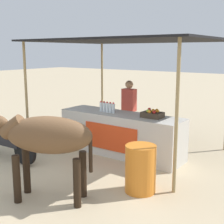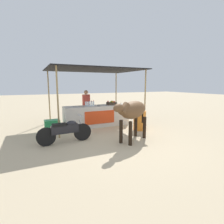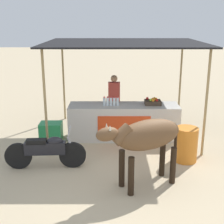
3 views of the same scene
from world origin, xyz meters
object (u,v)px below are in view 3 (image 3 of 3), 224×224
at_px(cooler_box, 52,131).
at_px(water_barrel, 187,145).
at_px(stall_counter, 124,122).
at_px(fruit_crate, 154,102).
at_px(cow, 146,137).
at_px(motorcycle_parked, 47,150).
at_px(vendor_behind_counter, 115,102).

relative_size(cooler_box, water_barrel, 0.73).
height_order(stall_counter, fruit_crate, fruit_crate).
bearing_deg(cow, motorcycle_parked, 160.28).
height_order(water_barrel, motorcycle_parked, motorcycle_parked).
height_order(stall_counter, cow, cow).
relative_size(cooler_box, cow, 0.34).
relative_size(stall_counter, vendor_behind_counter, 1.82).
distance_m(fruit_crate, vendor_behind_counter, 1.28).
distance_m(cow, motorcycle_parked, 2.32).
distance_m(stall_counter, water_barrel, 2.02).
bearing_deg(cow, cooler_box, 133.34).
height_order(fruit_crate, motorcycle_parked, fruit_crate).
height_order(fruit_crate, cooler_box, fruit_crate).
xyz_separation_m(stall_counter, cow, (0.33, -2.58, 0.55)).
relative_size(stall_counter, cow, 1.68).
relative_size(stall_counter, cooler_box, 5.00).
distance_m(stall_counter, cow, 2.65).
relative_size(fruit_crate, cow, 0.25).
bearing_deg(cooler_box, water_barrel, -21.58).
relative_size(cooler_box, motorcycle_parked, 0.33).
bearing_deg(vendor_behind_counter, water_barrel, -52.80).
bearing_deg(water_barrel, cooler_box, 158.42).
relative_size(vendor_behind_counter, cow, 0.92).
bearing_deg(stall_counter, cooler_box, -177.23).
height_order(cooler_box, water_barrel, water_barrel).
bearing_deg(vendor_behind_counter, stall_counter, -70.91).
bearing_deg(fruit_crate, water_barrel, -67.75).
bearing_deg(fruit_crate, vendor_behind_counter, 146.49).
bearing_deg(water_barrel, motorcycle_parked, -173.41).
height_order(water_barrel, cow, cow).
relative_size(fruit_crate, water_barrel, 0.54).
distance_m(vendor_behind_counter, motorcycle_parked, 3.02).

